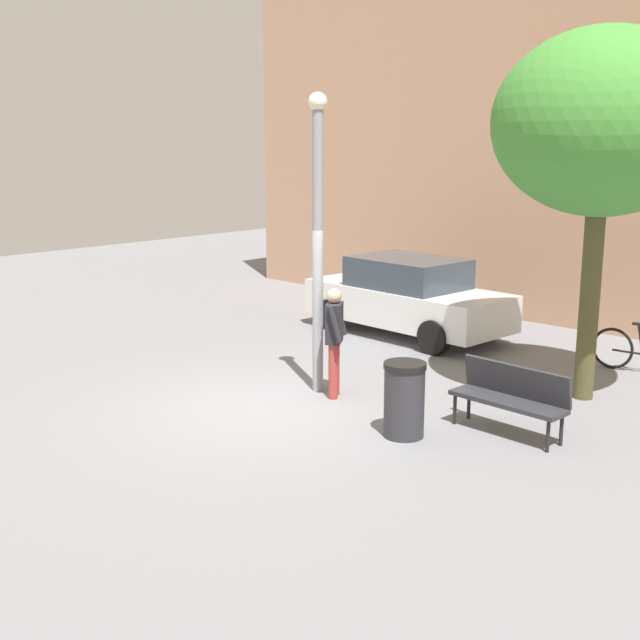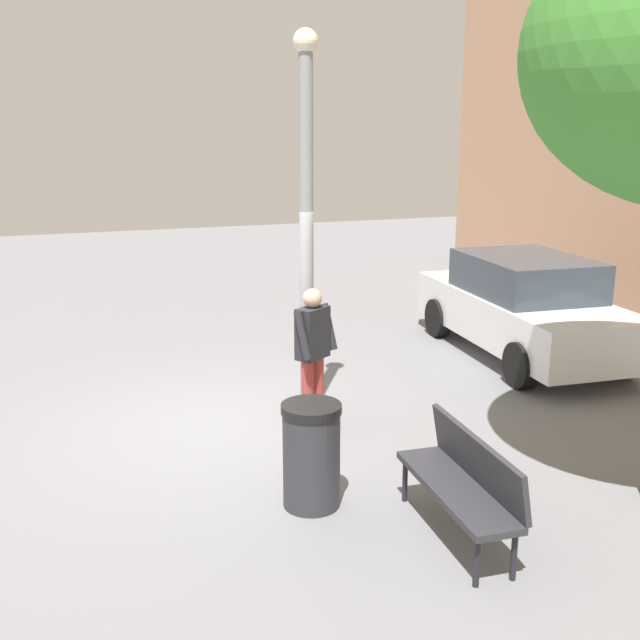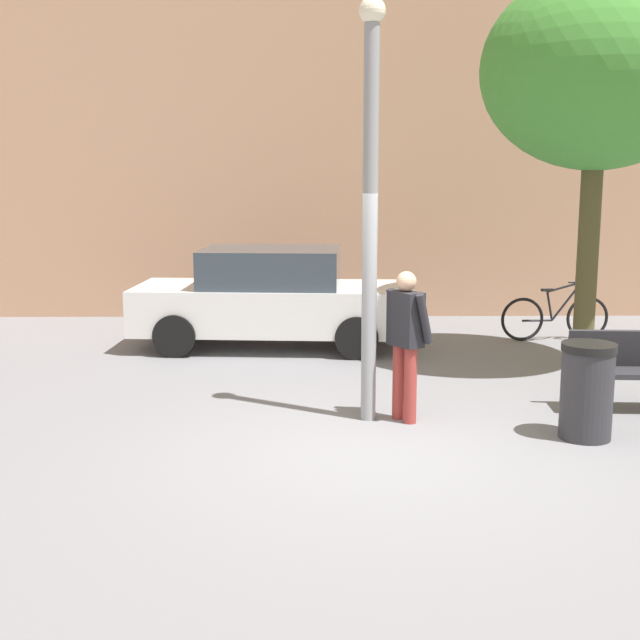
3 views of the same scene
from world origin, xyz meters
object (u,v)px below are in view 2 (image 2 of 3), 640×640
(lamppost, at_px, (306,213))
(trash_bin, at_px, (311,455))
(person_by_lamppost, at_px, (313,348))
(park_bench, at_px, (465,478))
(parked_car_white, at_px, (524,306))

(lamppost, height_order, trash_bin, lamppost)
(lamppost, distance_m, trash_bin, 3.04)
(lamppost, distance_m, person_by_lamppost, 1.56)
(person_by_lamppost, height_order, park_bench, person_by_lamppost)
(person_by_lamppost, bearing_deg, park_bench, 8.67)
(trash_bin, bearing_deg, park_bench, 47.91)
(person_by_lamppost, xyz_separation_m, park_bench, (2.76, 0.42, -0.42))
(parked_car_white, xyz_separation_m, trash_bin, (3.45, -4.63, -0.27))
(lamppost, bearing_deg, parked_car_white, 107.67)
(person_by_lamppost, bearing_deg, lamppost, 171.40)
(lamppost, relative_size, person_by_lamppost, 2.69)
(lamppost, relative_size, parked_car_white, 1.04)
(lamppost, xyz_separation_m, park_bench, (3.16, 0.36, -1.93))
(person_by_lamppost, xyz_separation_m, trash_bin, (1.80, -0.64, -0.46))
(lamppost, height_order, parked_car_white, lamppost)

